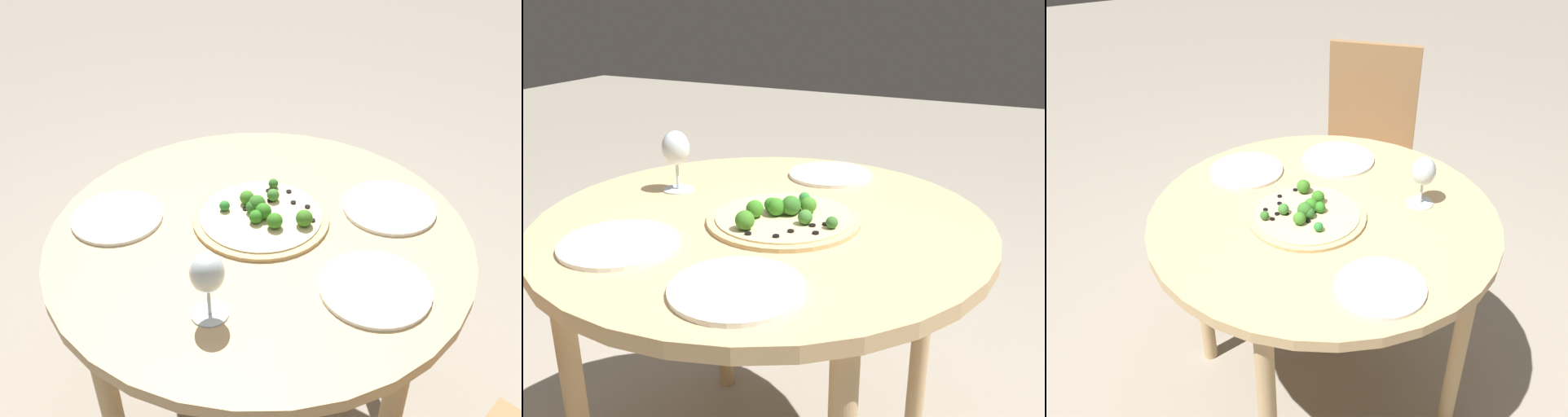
{
  "view_description": "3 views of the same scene",
  "coord_description": "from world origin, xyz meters",
  "views": [
    {
      "loc": [
        1.11,
        0.1,
        1.61
      ],
      "look_at": [
        -0.05,
        -0.0,
        0.79
      ],
      "focal_mm": 40.0,
      "sensor_mm": 36.0,
      "label": 1
    },
    {
      "loc": [
        -0.57,
        1.06,
        1.24
      ],
      "look_at": [
        -0.05,
        -0.0,
        0.79
      ],
      "focal_mm": 40.0,
      "sensor_mm": 36.0,
      "label": 2
    },
    {
      "loc": [
        -0.63,
        -1.24,
        1.7
      ],
      "look_at": [
        -0.05,
        -0.0,
        0.79
      ],
      "focal_mm": 40.0,
      "sensor_mm": 36.0,
      "label": 3
    }
  ],
  "objects": [
    {
      "name": "wine_glass",
      "position": [
        0.28,
        -0.08,
        0.86
      ],
      "size": [
        0.08,
        0.08,
        0.15
      ],
      "color": "silver",
      "rests_on": "dining_table"
    },
    {
      "name": "plate_far",
      "position": [
        -0.12,
        0.32,
        0.77
      ],
      "size": [
        0.23,
        0.23,
        0.01
      ],
      "color": "white",
      "rests_on": "dining_table"
    },
    {
      "name": "plate_side",
      "position": [
        -0.02,
        -0.35,
        0.77
      ],
      "size": [
        0.22,
        0.22,
        0.01
      ],
      "color": "white",
      "rests_on": "dining_table"
    },
    {
      "name": "dining_table",
      "position": [
        0.0,
        0.0,
        0.68
      ],
      "size": [
        1.01,
        1.01,
        0.76
      ],
      "color": "tan",
      "rests_on": "ground_plane"
    },
    {
      "name": "ground_plane",
      "position": [
        0.0,
        0.0,
        0.0
      ],
      "size": [
        12.0,
        12.0,
        0.0
      ],
      "primitive_type": "plane",
      "color": "gray"
    },
    {
      "name": "plate_near",
      "position": [
        0.18,
        0.26,
        0.77
      ],
      "size": [
        0.24,
        0.24,
        0.01
      ],
      "color": "white",
      "rests_on": "dining_table"
    },
    {
      "name": "pizza",
      "position": [
        -0.05,
        0.0,
        0.77
      ],
      "size": [
        0.34,
        0.34,
        0.06
      ],
      "color": "tan",
      "rests_on": "dining_table"
    },
    {
      "name": "chair",
      "position": [
        0.54,
        0.67,
        0.52
      ],
      "size": [
        0.56,
        0.56,
        0.96
      ],
      "rotation": [
        0.0,
        0.0,
        -0.68
      ],
      "color": "#997047",
      "rests_on": "ground_plane"
    }
  ]
}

